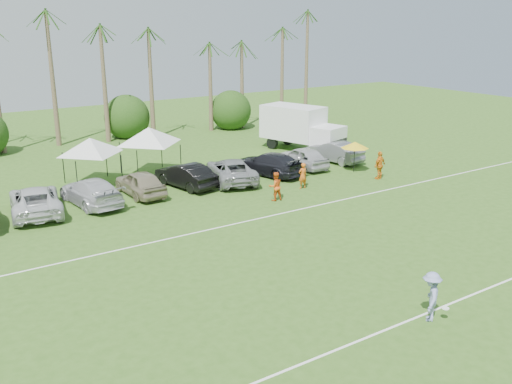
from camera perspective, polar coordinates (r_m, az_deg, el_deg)
ground at (r=19.12m, az=15.16°, el=-16.57°), size 120.00×120.00×0.00m
field_lines at (r=24.32m, az=0.90°, el=-8.26°), size 80.00×12.10×0.01m
palm_tree_4 at (r=48.95m, az=-24.06°, el=12.17°), size 2.40×2.40×8.90m
palm_tree_5 at (r=49.76m, az=-19.55°, el=13.72°), size 2.40×2.40×9.90m
palm_tree_6 at (r=50.88m, az=-15.15°, el=15.12°), size 2.40×2.40×10.90m
palm_tree_7 at (r=52.30m, az=-10.92°, el=16.36°), size 2.40×2.40×11.90m
palm_tree_8 at (r=54.52m, az=-5.78°, el=13.87°), size 2.40×2.40×8.90m
palm_tree_9 at (r=56.99m, az=-1.21°, el=14.96°), size 2.40×2.40×9.90m
palm_tree_10 at (r=59.79m, az=3.00°, el=15.86°), size 2.40×2.40×10.90m
palm_tree_11 at (r=62.23m, az=6.10°, el=16.62°), size 2.40×2.40×11.90m
bush_tree_2 at (r=53.18m, az=-12.84°, el=7.29°), size 4.00×4.00×4.00m
bush_tree_3 at (r=57.42m, az=-3.42°, el=8.37°), size 4.00×4.00×4.00m
sideline_player_a at (r=36.19m, az=4.69°, el=1.64°), size 0.61×0.41×1.66m
sideline_player_b at (r=33.67m, az=1.94°, el=0.57°), size 0.93×0.78×1.73m
sideline_player_c at (r=39.08m, az=12.26°, el=2.63°), size 1.18×0.67×1.89m
box_truck at (r=46.64m, az=4.58°, el=6.47°), size 4.46×7.35×3.56m
canopy_tent_left at (r=37.90m, az=-16.29°, el=5.21°), size 4.45×4.45×3.60m
canopy_tent_right at (r=39.41m, az=-10.70°, el=6.37°), size 4.78×4.78×3.87m
market_umbrella at (r=40.31m, az=9.87°, el=4.65°), size 1.94×1.94×2.16m
frisbee_player at (r=21.48m, az=17.09°, el=-9.95°), size 1.35×1.29×1.84m
parked_car_2 at (r=33.64m, az=-21.21°, el=-0.79°), size 3.44×5.91×1.55m
parked_car_3 at (r=34.29m, az=-16.17°, el=0.03°), size 2.71×5.53×1.55m
parked_car_4 at (r=35.39m, az=-11.50°, el=0.90°), size 1.93×4.58×1.55m
parked_car_5 at (r=36.64m, az=-7.06°, el=1.66°), size 2.53×4.92×1.55m
parked_car_6 at (r=37.63m, az=-2.49°, el=2.19°), size 4.11×6.08×1.55m
parked_car_7 at (r=39.32m, az=1.31°, el=2.85°), size 3.33×5.69×1.55m
parked_car_8 at (r=41.26m, az=4.70°, el=3.47°), size 1.95×4.59×1.55m
parked_car_9 at (r=43.30m, az=7.82°, el=4.02°), size 2.35×4.89×1.55m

